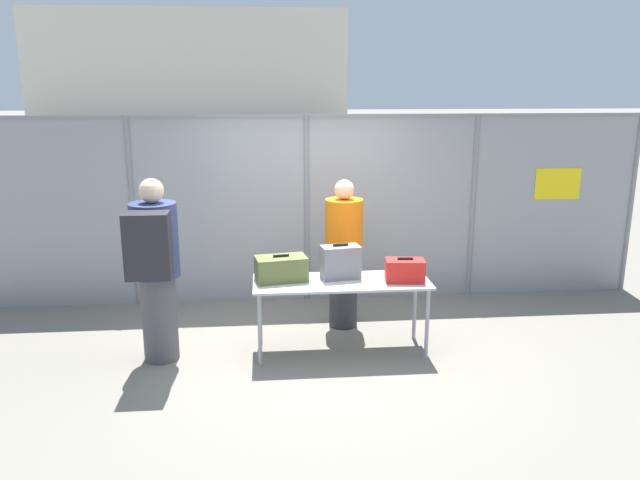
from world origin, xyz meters
The scene contains 10 objects.
ground_plane centered at (0.00, 0.00, 0.00)m, with size 120.00×120.00×0.00m, color slate.
fence_section centered at (0.02, 1.69, 1.23)m, with size 8.61×0.07×2.35m.
inspection_table centered at (0.24, 0.02, 0.70)m, with size 1.79×0.65×0.77m.
suitcase_olive centered at (-0.37, 0.09, 0.89)m, with size 0.55×0.37×0.27m.
suitcase_grey centered at (0.24, 0.12, 0.94)m, with size 0.42×0.27×0.36m.
suitcase_red centered at (0.87, -0.05, 0.88)m, with size 0.41×0.27×0.25m.
traveler_hooded centered at (-1.60, -0.06, 1.01)m, with size 0.46×0.71×1.84m.
security_worker_near centered at (0.35, 0.73, 0.88)m, with size 0.42×0.42×1.70m.
utility_trailer centered at (2.49, 3.20, 0.41)m, with size 3.69×2.20×0.71m.
distant_hangar centered at (-4.47, 32.86, 3.29)m, with size 17.18×8.09×6.59m.
Camera 1 is at (-0.52, -5.97, 2.72)m, focal length 35.00 mm.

